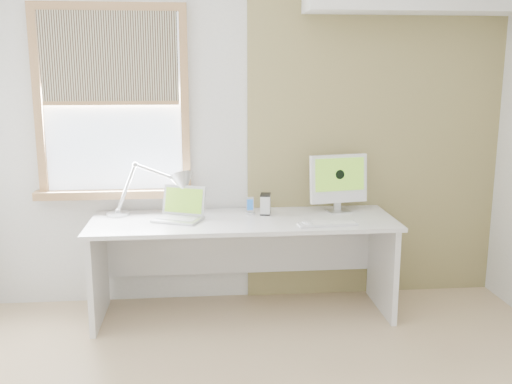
{
  "coord_description": "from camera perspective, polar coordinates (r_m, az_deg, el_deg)",
  "views": [
    {
      "loc": [
        -0.35,
        -2.65,
        1.79
      ],
      "look_at": [
        0.0,
        1.05,
        1.0
      ],
      "focal_mm": 40.54,
      "sensor_mm": 36.0,
      "label": 1
    }
  ],
  "objects": [
    {
      "name": "room",
      "position": [
        2.72,
        2.09,
        1.63
      ],
      "size": [
        4.04,
        3.54,
        2.64
      ],
      "color": "tan",
      "rests_on": "ground"
    },
    {
      "name": "accent_wall",
      "position": [
        4.62,
        11.68,
        5.65
      ],
      "size": [
        2.0,
        0.02,
        2.6
      ],
      "primitive_type": "cube",
      "color": "#8D834E",
      "rests_on": "room"
    },
    {
      "name": "window",
      "position": [
        4.42,
        -14.01,
        8.46
      ],
      "size": [
        1.2,
        0.14,
        1.42
      ],
      "color": "olive",
      "rests_on": "room"
    },
    {
      "name": "desk",
      "position": [
        4.29,
        -1.31,
        -5.02
      ],
      "size": [
        2.2,
        0.7,
        0.73
      ],
      "color": "silver",
      "rests_on": "room"
    },
    {
      "name": "desk_lamp",
      "position": [
        4.3,
        -8.43,
        0.45
      ],
      "size": [
        0.7,
        0.28,
        0.4
      ],
      "color": "silver",
      "rests_on": "desk"
    },
    {
      "name": "laptop",
      "position": [
        4.21,
        -7.47,
        -1.89
      ],
      "size": [
        0.4,
        0.37,
        0.23
      ],
      "color": "silver",
      "rests_on": "desk"
    },
    {
      "name": "phone_dock",
      "position": [
        4.3,
        -0.61,
        -1.75
      ],
      "size": [
        0.08,
        0.08,
        0.13
      ],
      "color": "silver",
      "rests_on": "desk"
    },
    {
      "name": "external_drive",
      "position": [
        4.31,
        0.94,
        -1.19
      ],
      "size": [
        0.09,
        0.13,
        0.15
      ],
      "color": "silver",
      "rests_on": "desk"
    },
    {
      "name": "imac",
      "position": [
        4.4,
        8.14,
        1.19
      ],
      "size": [
        0.45,
        0.18,
        0.44
      ],
      "color": "silver",
      "rests_on": "desk"
    },
    {
      "name": "keyboard",
      "position": [
        4.05,
        7.09,
        -3.14
      ],
      "size": [
        0.42,
        0.15,
        0.02
      ],
      "color": "white",
      "rests_on": "desk"
    },
    {
      "name": "mouse",
      "position": [
        4.02,
        5.1,
        -3.12
      ],
      "size": [
        0.1,
        0.12,
        0.03
      ],
      "primitive_type": "ellipsoid",
      "rotation": [
        0.0,
        0.0,
        0.4
      ],
      "color": "white",
      "rests_on": "desk"
    }
  ]
}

